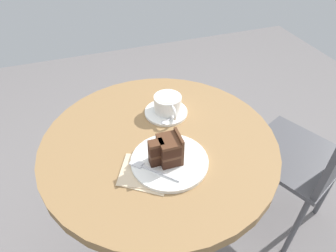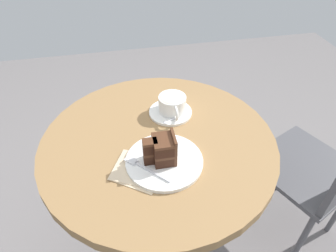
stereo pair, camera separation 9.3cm
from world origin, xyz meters
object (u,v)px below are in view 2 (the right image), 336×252
Objects in this scene: napkin at (138,169)px; saucer at (170,112)px; teaspoon at (172,119)px; cafe_chair at (334,164)px; coffee_cup at (172,104)px; fork at (142,166)px; cake_slice at (162,150)px; cake_plate at (165,161)px.

saucer is at bearing 148.84° from napkin.
teaspoon is 0.67m from cafe_chair.
coffee_cup is 0.06m from teaspoon.
napkin is at bearing 29.89° from teaspoon.
saucer is 1.22× the size of fork.
cafe_chair is (-0.07, 0.76, -0.22)m from napkin.
fork is (0.24, -0.13, 0.01)m from saucer.
coffee_cup is 0.14× the size of cafe_chair.
coffee_cup is at bearing 160.78° from cake_slice.
cake_slice is (0.22, -0.07, 0.05)m from saucer.
teaspoon is at bearing 158.92° from cake_slice.
saucer is 1.62× the size of teaspoon.
cafe_chair is at bearing 145.08° from teaspoon.
cake_slice is at bearing -92.88° from cake_plate.
coffee_cup is (-0.00, 0.01, 0.03)m from saucer.
cake_slice is 0.10× the size of cafe_chair.
saucer is at bearing 162.35° from cake_slice.
saucer is 0.28m from napkin.
cake_slice is 0.09m from napkin.
cake_plate reaches higher than saucer.
coffee_cup reaches higher than napkin.
fork is at bearing 77.52° from napkin.
fork is (0.19, -0.13, 0.00)m from teaspoon.
coffee_cup reaches higher than cake_plate.
cake_plate is at bearing -19.41° from cafe_chair.
cake_plate is at bearing -122.02° from fork.
napkin is (0.01, -0.08, -0.00)m from cake_plate.
fork is at bearing -76.55° from cake_slice.
saucer is at bearing 164.21° from cake_plate.
coffee_cup is 0.68m from cafe_chair.
napkin is at bearing -18.97° from cafe_chair.
saucer is 0.05m from teaspoon.
cafe_chair reaches higher than cake_slice.
cafe_chair is (0.17, 0.61, -0.22)m from saucer.
cake_slice reaches higher than saucer.
cake_plate is at bearing 47.55° from teaspoon.
cafe_chair reaches higher than saucer.
teaspoon is 0.19m from cake_slice.
cake_slice is 0.74× the size of fork.
saucer is 0.24m from cake_slice.
cafe_chair is (-0.05, 0.68, -0.22)m from cake_plate.
cafe_chair is at bearing 74.47° from saucer.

